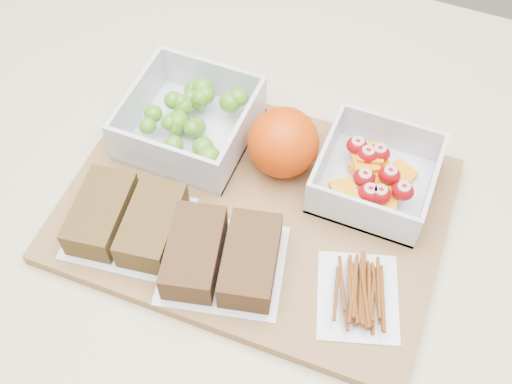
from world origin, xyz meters
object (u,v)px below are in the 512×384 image
(cutting_board, at_px, (254,210))
(orange, at_px, (283,143))
(fruit_container, at_px, (375,176))
(pretzel_bag, at_px, (359,292))
(grape_container, at_px, (191,120))
(sandwich_bag_left, at_px, (127,220))
(sandwich_bag_center, at_px, (222,257))

(cutting_board, relative_size, orange, 5.12)
(fruit_container, distance_m, orange, 0.11)
(orange, bearing_deg, pretzel_bag, -44.58)
(cutting_board, bearing_deg, fruit_container, 32.04)
(cutting_board, bearing_deg, pretzel_bag, -25.34)
(grape_container, xyz_separation_m, orange, (0.12, -0.00, 0.02))
(sandwich_bag_left, bearing_deg, orange, 49.46)
(cutting_board, distance_m, orange, 0.08)
(grape_container, height_order, fruit_container, grape_container)
(cutting_board, relative_size, sandwich_bag_left, 3.00)
(cutting_board, xyz_separation_m, sandwich_bag_left, (-0.12, -0.08, 0.03))
(fruit_container, xyz_separation_m, sandwich_bag_left, (-0.23, -0.15, -0.00))
(fruit_container, distance_m, sandwich_bag_left, 0.28)
(sandwich_bag_center, relative_size, pretzel_bag, 1.25)
(cutting_board, distance_m, sandwich_bag_center, 0.09)
(grape_container, relative_size, pretzel_bag, 1.17)
(grape_container, bearing_deg, sandwich_bag_left, -92.89)
(fruit_container, height_order, sandwich_bag_center, fruit_container)
(grape_container, relative_size, fruit_container, 1.12)
(cutting_board, bearing_deg, grape_container, 146.30)
(pretzel_bag, bearing_deg, orange, 135.42)
(sandwich_bag_center, bearing_deg, fruit_container, 53.01)
(orange, distance_m, pretzel_bag, 0.19)
(fruit_container, bearing_deg, sandwich_bag_center, -126.99)
(cutting_board, xyz_separation_m, pretzel_bag, (0.14, -0.06, 0.02))
(grape_container, height_order, sandwich_bag_center, grape_container)
(fruit_container, relative_size, pretzel_bag, 1.05)
(cutting_board, height_order, pretzel_bag, pretzel_bag)
(orange, relative_size, pretzel_bag, 0.68)
(grape_container, relative_size, orange, 1.73)
(sandwich_bag_left, bearing_deg, grape_container, 87.11)
(grape_container, bearing_deg, orange, -1.48)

